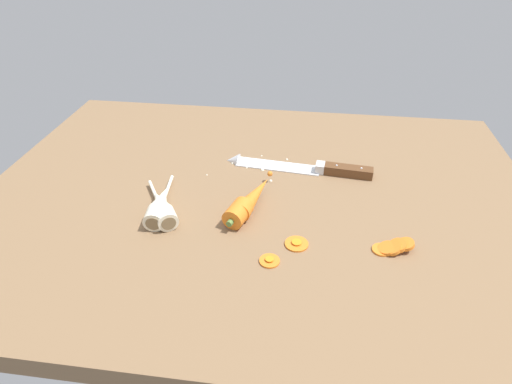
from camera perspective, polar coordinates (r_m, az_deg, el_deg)
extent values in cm
cube|color=brown|center=(94.20, 0.16, -1.08)|extent=(120.00, 90.00, 4.00)
cube|color=silver|center=(102.37, 2.93, 3.53)|extent=(20.35, 6.43, 0.50)
cone|color=silver|center=(104.65, -3.11, 4.26)|extent=(3.39, 4.25, 3.96)
cube|color=silver|center=(100.91, 8.53, 3.23)|extent=(2.29, 3.13, 2.20)
cube|color=brown|center=(100.77, 12.20, 2.75)|extent=(11.23, 3.91, 2.20)
sphere|color=silver|center=(100.22, 10.68, 3.49)|extent=(0.50, 0.50, 0.50)
sphere|color=silver|center=(100.28, 13.86, 3.07)|extent=(0.50, 0.50, 0.50)
cylinder|color=orange|center=(83.64, -2.42, -2.82)|extent=(5.66, 6.62, 4.20)
cone|color=orange|center=(88.57, -0.47, -0.41)|extent=(7.74, 14.13, 3.99)
sphere|color=orange|center=(95.64, 1.86, 2.45)|extent=(1.20, 1.20, 1.20)
cylinder|color=#5B7F3D|center=(81.25, -3.50, -4.14)|extent=(1.44, 1.30, 1.20)
cylinder|color=silver|center=(85.01, -13.25, -3.24)|extent=(4.41, 4.65, 4.00)
cone|color=silver|center=(89.62, -12.41, -0.94)|extent=(4.55, 7.93, 3.80)
cylinder|color=silver|center=(94.98, -11.58, 0.72)|extent=(1.52, 8.23, 0.70)
cylinder|color=#7A6647|center=(83.39, -13.57, -4.13)|extent=(2.82, 0.58, 2.80)
cylinder|color=silver|center=(84.43, -11.89, -3.33)|extent=(5.54, 5.57, 4.00)
cone|color=silver|center=(88.98, -12.76, -1.28)|extent=(7.02, 8.17, 3.80)
cylinder|color=silver|center=(94.27, -13.49, 0.16)|extent=(4.69, 7.07, 0.70)
cylinder|color=#7A6647|center=(82.82, -11.55, -4.12)|extent=(2.55, 1.71, 2.80)
cylinder|color=orange|center=(81.37, 16.40, -7.30)|extent=(3.48, 3.48, 0.70)
cylinder|color=orange|center=(81.45, 17.10, -7.17)|extent=(3.43, 3.35, 1.96)
cylinder|color=orange|center=(81.34, 17.70, -7.14)|extent=(3.35, 3.30, 2.20)
cylinder|color=orange|center=(81.81, 18.36, -6.78)|extent=(3.43, 3.36, 2.08)
cylinder|color=orange|center=(82.19, 19.32, -6.57)|extent=(3.20, 3.12, 1.73)
cylinder|color=orange|center=(79.67, 5.42, -6.80)|extent=(4.37, 4.37, 0.70)
cylinder|color=orange|center=(79.49, 5.43, -6.65)|extent=(1.84, 1.84, 0.16)
cylinder|color=orange|center=(76.01, 1.81, -9.06)|extent=(3.64, 3.64, 0.70)
cylinder|color=orange|center=(75.83, 1.82, -8.91)|extent=(1.53, 1.53, 0.16)
sphere|color=silver|center=(103.56, -3.16, 3.93)|extent=(0.56, 0.56, 0.56)
sphere|color=silver|center=(104.67, -0.63, 4.44)|extent=(0.90, 0.90, 0.90)
sphere|color=silver|center=(101.72, -1.25, 3.34)|extent=(0.49, 0.49, 0.49)
sphere|color=silver|center=(100.68, 0.72, 3.11)|extent=(0.84, 0.84, 0.84)
sphere|color=silver|center=(102.58, 6.85, 3.44)|extent=(0.69, 0.69, 0.69)
sphere|color=silver|center=(101.63, 3.30, 3.39)|extent=(0.88, 0.88, 0.88)
sphere|color=silver|center=(105.68, -1.96, 4.70)|extent=(0.77, 0.77, 0.77)
sphere|color=silver|center=(99.60, -6.59, 2.35)|extent=(0.42, 0.42, 0.42)
sphere|color=silver|center=(106.69, 0.75, 4.92)|extent=(0.45, 0.45, 0.45)
sphere|color=silver|center=(96.75, 1.97, 1.65)|extent=(0.77, 0.77, 0.77)
sphere|color=silver|center=(105.29, 4.14, 4.46)|extent=(0.63, 0.63, 0.63)
sphere|color=silver|center=(104.97, -2.71, 4.34)|extent=(0.41, 0.41, 0.41)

